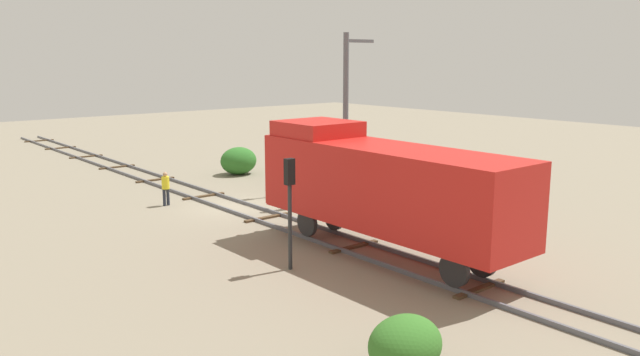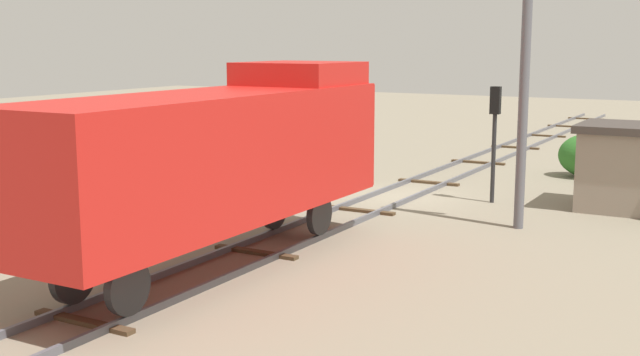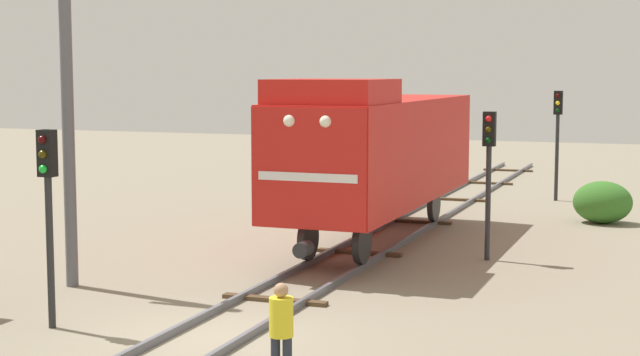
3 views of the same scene
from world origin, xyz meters
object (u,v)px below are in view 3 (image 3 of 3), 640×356
(traffic_signal_mid, at_px, (489,157))
(worker_near_track, at_px, (281,327))
(traffic_signal_far, at_px, (558,125))
(locomotive, at_px, (376,149))
(catenary_mast, at_px, (65,92))
(traffic_signal_near, at_px, (48,190))

(traffic_signal_mid, distance_m, worker_near_track, 11.76)
(traffic_signal_far, bearing_deg, worker_near_track, -92.83)
(locomotive, relative_size, traffic_signal_far, 2.76)
(locomotive, distance_m, worker_near_track, 12.99)
(catenary_mast, bearing_deg, traffic_signal_far, 65.67)
(traffic_signal_mid, bearing_deg, traffic_signal_far, 89.10)
(locomotive, xyz_separation_m, worker_near_track, (2.40, -12.64, -1.78))
(worker_near_track, bearing_deg, traffic_signal_mid, 33.34)
(locomotive, height_order, catenary_mast, catenary_mast)
(locomotive, bearing_deg, catenary_mast, -123.86)
(traffic_signal_mid, bearing_deg, catenary_mast, -142.54)
(traffic_signal_mid, distance_m, traffic_signal_far, 12.67)
(traffic_signal_near, distance_m, traffic_signal_mid, 11.78)
(traffic_signal_near, relative_size, traffic_signal_mid, 0.99)
(locomotive, relative_size, catenary_mast, 1.37)
(traffic_signal_near, xyz_separation_m, traffic_signal_far, (6.80, 22.43, 0.22))
(catenary_mast, bearing_deg, traffic_signal_near, -60.47)
(locomotive, distance_m, traffic_signal_far, 12.16)
(traffic_signal_mid, relative_size, catenary_mast, 0.46)
(traffic_signal_mid, height_order, worker_near_track, traffic_signal_mid)
(traffic_signal_near, xyz_separation_m, worker_near_track, (5.60, -1.82, -1.70))
(traffic_signal_near, xyz_separation_m, catenary_mast, (-1.86, 3.28, 1.79))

